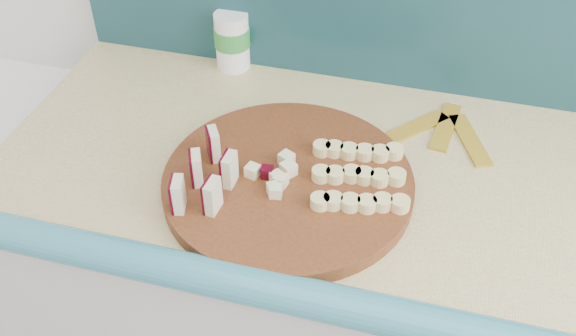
{
  "coord_description": "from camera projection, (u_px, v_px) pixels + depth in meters",
  "views": [
    {
      "loc": [
        -0.24,
        0.64,
        1.67
      ],
      "look_at": [
        -0.45,
        1.42,
        0.96
      ],
      "focal_mm": 40.0,
      "sensor_mm": 36.0,
      "label": 1
    }
  ],
  "objects": [
    {
      "name": "apple_chunks",
      "position": [
        272.0,
        171.0,
        1.08
      ],
      "size": [
        0.06,
        0.07,
        0.02
      ],
      "color": "#F7F1C5",
      "rests_on": "cutting_board"
    },
    {
      "name": "banana_peel",
      "position": [
        443.0,
        131.0,
        1.22
      ],
      "size": [
        0.21,
        0.18,
        0.01
      ],
      "rotation": [
        0.0,
        0.0,
        -0.29
      ],
      "color": "gold",
      "rests_on": "kitchen_counter"
    },
    {
      "name": "banana_slices",
      "position": [
        358.0,
        176.0,
        1.07
      ],
      "size": [
        0.18,
        0.18,
        0.02
      ],
      "color": "#EDDA91",
      "rests_on": "cutting_board"
    },
    {
      "name": "canister",
      "position": [
        232.0,
        40.0,
        1.35
      ],
      "size": [
        0.08,
        0.08,
        0.12
      ],
      "rotation": [
        0.0,
        0.0,
        -0.4
      ],
      "color": "white",
      "rests_on": "kitchen_counter"
    },
    {
      "name": "apple_wedges",
      "position": [
        206.0,
        174.0,
        1.05
      ],
      "size": [
        0.08,
        0.17,
        0.06
      ],
      "color": "beige",
      "rests_on": "cutting_board"
    },
    {
      "name": "cutting_board",
      "position": [
        288.0,
        183.0,
        1.09
      ],
      "size": [
        0.5,
        0.5,
        0.03
      ],
      "primitive_type": "cylinder",
      "rotation": [
        0.0,
        0.0,
        0.2
      ],
      "color": "#48220F",
      "rests_on": "kitchen_counter"
    }
  ]
}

